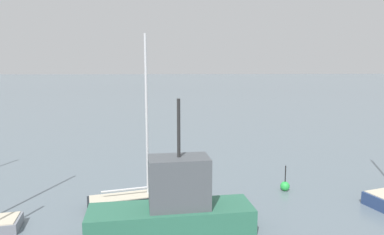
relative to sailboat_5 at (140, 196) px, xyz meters
The scene contains 3 objects.
sailboat_5 is the anchor object (origin of this frame).
fishing_boat_0 3.48m from the sailboat_5, 60.88° to the right, with size 6.84×2.59×5.49m.
channel_buoy_1 7.84m from the sailboat_5, 10.44° to the left, with size 0.51×0.51×1.41m.
Camera 1 is at (-1.16, -6.27, 6.73)m, focal length 32.02 mm.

